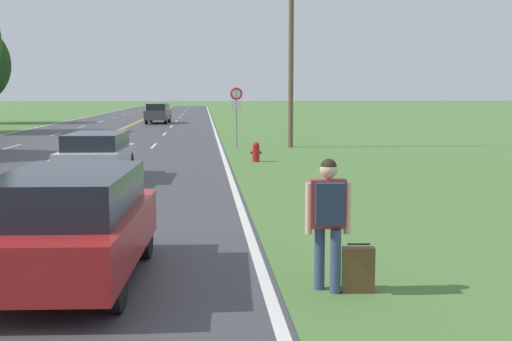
% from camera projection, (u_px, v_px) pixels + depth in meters
% --- Properties ---
extents(hitchhiker_person, '(0.58, 0.44, 1.72)m').
position_uv_depth(hitchhiker_person, '(328.00, 211.00, 8.14)').
color(hitchhiker_person, '#38476B').
rests_on(hitchhiker_person, ground).
extents(suitcase, '(0.42, 0.17, 0.64)m').
position_uv_depth(suitcase, '(358.00, 270.00, 8.21)').
color(suitcase, brown).
rests_on(suitcase, ground).
extents(fire_hydrant, '(0.43, 0.27, 0.74)m').
position_uv_depth(fire_hydrant, '(256.00, 152.00, 23.88)').
color(fire_hydrant, red).
rests_on(fire_hydrant, ground).
extents(traffic_sign, '(0.60, 0.10, 2.81)m').
position_uv_depth(traffic_sign, '(236.00, 102.00, 29.81)').
color(traffic_sign, gray).
rests_on(traffic_sign, ground).
extents(utility_pole_midground, '(1.80, 0.24, 8.70)m').
position_uv_depth(utility_pole_midground, '(291.00, 50.00, 29.69)').
color(utility_pole_midground, brown).
rests_on(utility_pole_midground, ground).
extents(car_red_hatchback_nearest, '(2.03, 4.07, 1.51)m').
position_uv_depth(car_red_hatchback_nearest, '(69.00, 223.00, 8.60)').
color(car_red_hatchback_nearest, black).
rests_on(car_red_hatchback_nearest, ground).
extents(car_silver_hatchback_approaching, '(1.84, 3.91, 1.38)m').
position_uv_depth(car_silver_hatchback_approaching, '(97.00, 154.00, 18.87)').
color(car_silver_hatchback_approaching, black).
rests_on(car_silver_hatchback_approaching, ground).
extents(car_dark_grey_suv_mid_near, '(2.00, 4.85, 1.67)m').
position_uv_depth(car_dark_grey_suv_mid_near, '(158.00, 113.00, 53.89)').
color(car_dark_grey_suv_mid_near, black).
rests_on(car_dark_grey_suv_mid_near, ground).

